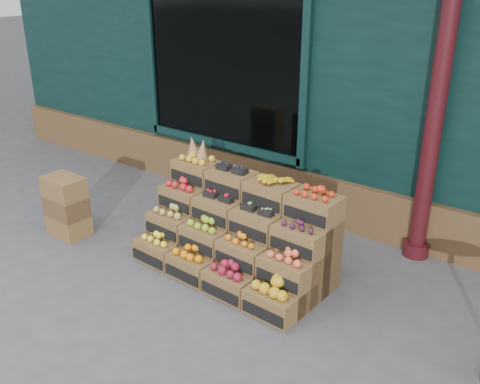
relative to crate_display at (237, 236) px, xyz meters
The scene contains 5 objects.
ground 0.77m from the crate_display, 73.32° to the right, with size 60.00×60.00×0.00m, color #48484A.
shop_facade 4.91m from the crate_display, 87.52° to the left, with size 12.00×6.24×4.80m.
crate_display is the anchor object (origin of this frame).
spare_crates 2.14m from the crate_display, 164.63° to the right, with size 0.49×0.35×0.72m.
shopkeeper 2.64m from the crate_display, 118.64° to the left, with size 0.68×0.45×1.87m, color #1A5B1C.
Camera 1 is at (2.76, -3.23, 2.94)m, focal length 40.00 mm.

